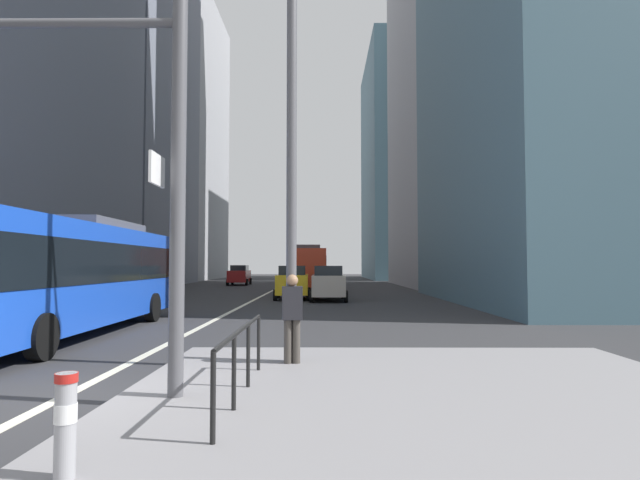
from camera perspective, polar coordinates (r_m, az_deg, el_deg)
ground_plane at (r=28.13m, az=-7.71°, el=-6.78°), size 160.00×160.00×0.00m
median_island at (r=7.21m, az=13.44°, el=-18.23°), size 9.00×10.00×0.15m
lane_centre_line at (r=38.03m, az=-5.56°, el=-5.71°), size 0.20×80.00×0.01m
office_tower_left_mid at (r=56.37m, az=-20.93°, el=13.63°), size 11.09×17.93×35.38m
office_tower_left_far at (r=75.83m, az=-15.08°, el=10.29°), size 10.05×19.34×37.85m
office_tower_right_mid at (r=56.57m, az=14.95°, el=23.19°), size 11.53×19.14×53.25m
office_tower_right_far at (r=76.73m, az=10.31°, el=7.78°), size 13.72×23.02×31.80m
city_bus_blue_oncoming at (r=16.33m, az=-25.71°, el=-3.05°), size 2.86×11.74×3.40m
city_bus_red_receding at (r=39.71m, az=-1.35°, el=-2.95°), size 2.90×10.61×3.40m
city_bus_red_distant at (r=56.76m, az=-1.13°, el=-2.87°), size 2.76×10.85×3.40m
car_oncoming_mid at (r=51.64m, az=-8.82°, el=-3.80°), size 2.14×4.54×1.94m
car_receding_near at (r=29.13m, az=0.89°, el=-4.71°), size 2.07×4.49×1.94m
car_receding_far at (r=30.34m, az=-3.02°, el=-4.63°), size 2.13×4.14×1.94m
traffic_signal_gantry at (r=8.81m, az=-29.06°, el=11.51°), size 6.40×0.65×6.00m
street_lamp_post at (r=10.63m, az=-3.11°, el=15.21°), size 5.50×0.32×8.00m
bollard_left at (r=5.30m, az=-26.12°, el=-17.28°), size 0.20×0.20×0.91m
pedestrian_railing at (r=7.56m, az=-8.57°, el=-11.45°), size 0.06×3.84×0.98m
pedestrian_waiting at (r=9.97m, az=-3.07°, el=-8.09°), size 0.41×0.29×1.67m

